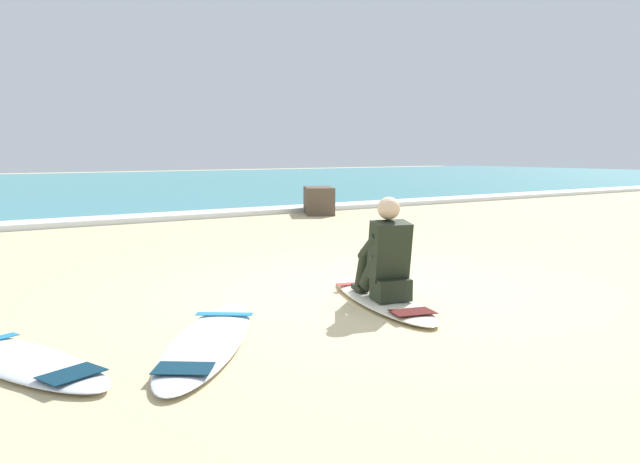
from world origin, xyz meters
TOP-DOWN VIEW (x-y plane):
  - ground_plane at (0.00, 0.00)m, footprint 80.00×80.00m
  - sea at (0.00, 21.54)m, footprint 80.00×28.00m
  - breaking_foam at (0.00, 7.84)m, footprint 80.00×0.90m
  - surfboard_main at (-0.20, -0.48)m, footprint 1.06×2.13m
  - surfer_seated at (-0.22, -0.56)m, footprint 0.51×0.76m
  - surfboard_spare_near at (-2.12, -0.79)m, footprint 1.74×2.10m
  - surfboard_spare_far at (-3.35, -0.52)m, footprint 1.11×1.93m
  - shoreline_rock at (4.03, 6.94)m, footprint 1.04×1.23m

SIDE VIEW (x-z plane):
  - ground_plane at x=0.00m, z-range 0.00..0.00m
  - surfboard_spare_near at x=-2.12m, z-range 0.00..0.07m
  - surfboard_main at x=-0.20m, z-range 0.00..0.07m
  - surfboard_spare_far at x=-3.35m, z-range 0.00..0.07m
  - sea at x=0.00m, z-range 0.00..0.10m
  - breaking_foam at x=0.00m, z-range 0.00..0.11m
  - shoreline_rock at x=4.03m, z-range 0.00..0.62m
  - surfer_seated at x=-0.22m, z-range -0.04..0.91m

